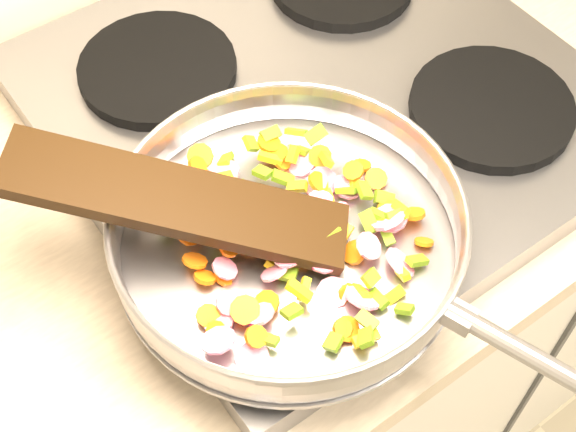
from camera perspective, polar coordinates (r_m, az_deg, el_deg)
cooktop at (r=0.97m, az=2.32°, el=7.96°), size 0.60×0.60×0.04m
grate_fl at (r=0.83m, az=0.51°, el=-0.58°), size 0.19×0.19×0.02m
grate_fr at (r=0.96m, az=14.28°, el=7.49°), size 0.19×0.19×0.02m
grate_bl at (r=0.99m, az=-9.26°, el=10.32°), size 0.19×0.19×0.02m
saute_pan at (r=0.77m, az=0.12°, el=-0.94°), size 0.39×0.54×0.06m
vegetable_heap at (r=0.79m, az=0.32°, el=-1.00°), size 0.27×0.30×0.05m
wooden_spatula at (r=0.76m, az=-7.80°, el=1.09°), size 0.29×0.27×0.10m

